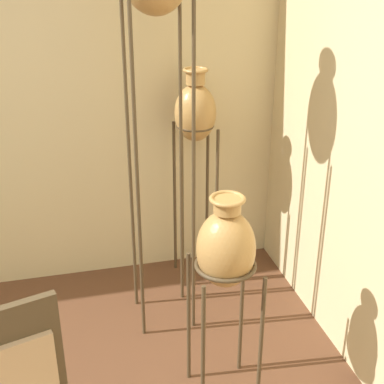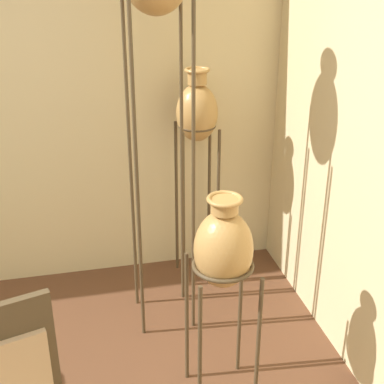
# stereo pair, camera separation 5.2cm
# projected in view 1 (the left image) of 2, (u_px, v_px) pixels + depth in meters

# --- Properties ---
(vase_stand_medium) EXTENTS (0.26, 0.26, 1.43)m
(vase_stand_medium) POSITION_uv_depth(u_px,v_px,m) (195.00, 118.00, 3.26)
(vase_stand_medium) COLOR #473823
(vase_stand_medium) RESTS_ON ground_plane
(vase_stand_short) EXTENTS (0.30, 0.30, 1.10)m
(vase_stand_short) POSITION_uv_depth(u_px,v_px,m) (226.00, 251.00, 2.39)
(vase_stand_short) COLOR #473823
(vase_stand_short) RESTS_ON ground_plane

